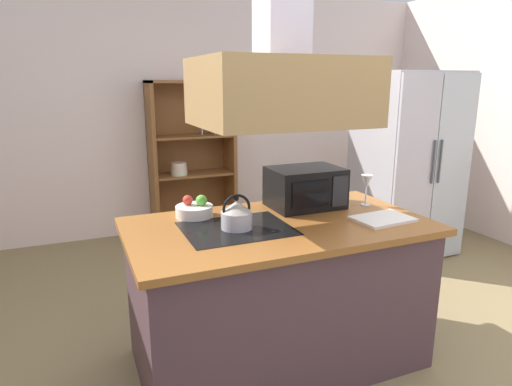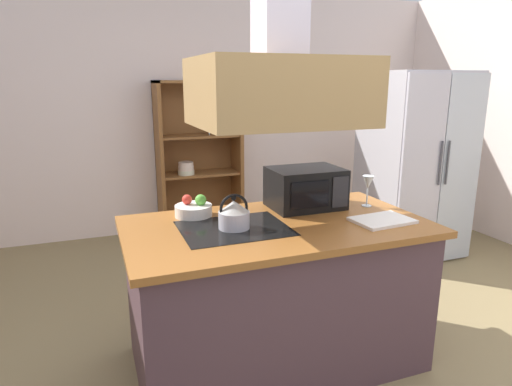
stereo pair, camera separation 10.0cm
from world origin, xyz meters
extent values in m
plane|color=olive|center=(0.00, 0.00, 0.00)|extent=(7.80, 7.80, 0.00)
cube|color=silver|center=(0.00, 3.00, 1.35)|extent=(6.00, 0.12, 2.70)
cube|color=#4C343B|center=(-0.22, 0.16, 0.43)|extent=(1.68, 0.89, 0.86)
cube|color=#945825|center=(-0.22, 0.16, 0.88)|extent=(1.76, 0.97, 0.04)
cube|color=black|center=(-0.49, 0.16, 0.90)|extent=(0.60, 0.48, 0.00)
cube|color=#A9834C|center=(-0.22, 0.16, 1.65)|extent=(0.90, 0.70, 0.36)
cube|color=#B3B0B5|center=(1.77, 1.39, 0.90)|extent=(0.90, 0.72, 1.80)
cube|color=#B9B5BF|center=(1.54, 1.01, 0.90)|extent=(0.44, 0.03, 1.76)
cube|color=#B2BBC3|center=(1.99, 1.01, 0.90)|extent=(0.44, 0.03, 1.76)
cylinder|color=#4C4C51|center=(1.73, 0.98, 0.99)|extent=(0.02, 0.02, 0.40)
cylinder|color=#4C4C51|center=(1.81, 0.98, 0.99)|extent=(0.02, 0.02, 0.40)
cube|color=brown|center=(-0.50, 2.74, 0.86)|extent=(0.04, 0.40, 1.71)
cube|color=brown|center=(0.38, 2.74, 0.86)|extent=(0.04, 0.40, 1.71)
cube|color=brown|center=(-0.06, 2.74, 1.70)|extent=(0.93, 0.40, 0.03)
cube|color=brown|center=(-0.06, 2.74, 0.04)|extent=(0.93, 0.40, 0.08)
cube|color=brown|center=(-0.06, 2.93, 0.86)|extent=(0.93, 0.02, 1.71)
cube|color=brown|center=(-0.06, 2.74, 0.68)|extent=(0.85, 0.36, 0.02)
cube|color=brown|center=(-0.06, 2.74, 1.11)|extent=(0.85, 0.36, 0.02)
cylinder|color=beige|center=(-0.23, 2.69, 0.72)|extent=(0.18, 0.18, 0.05)
cylinder|color=beige|center=(-0.23, 2.69, 0.77)|extent=(0.17, 0.17, 0.05)
cylinder|color=beige|center=(-0.23, 2.69, 0.81)|extent=(0.16, 0.16, 0.05)
cylinder|color=silver|center=(0.05, 2.70, 1.18)|extent=(0.01, 0.01, 0.12)
cone|color=silver|center=(0.05, 2.70, 1.28)|extent=(0.07, 0.07, 0.08)
cylinder|color=silver|center=(0.20, 2.70, 1.18)|extent=(0.01, 0.01, 0.12)
cone|color=silver|center=(0.20, 2.70, 1.28)|extent=(0.07, 0.07, 0.08)
cylinder|color=#B6B5C0|center=(-0.49, 0.16, 0.95)|extent=(0.18, 0.18, 0.10)
cone|color=beige|center=(-0.49, 0.16, 1.03)|extent=(0.17, 0.17, 0.06)
sphere|color=black|center=(-0.49, 0.16, 1.08)|extent=(0.03, 0.03, 0.03)
torus|color=black|center=(-0.49, 0.16, 1.02)|extent=(0.17, 0.02, 0.17)
cube|color=white|center=(0.37, -0.03, 0.91)|extent=(0.36, 0.27, 0.02)
cube|color=black|center=(0.09, 0.41, 1.03)|extent=(0.46, 0.34, 0.26)
cube|color=black|center=(0.03, 0.24, 1.03)|extent=(0.26, 0.01, 0.17)
cube|color=#262628|center=(0.24, 0.24, 1.03)|extent=(0.11, 0.01, 0.20)
cylinder|color=silver|center=(0.48, 0.29, 0.90)|extent=(0.06, 0.06, 0.01)
cylinder|color=silver|center=(0.48, 0.29, 0.96)|extent=(0.01, 0.01, 0.11)
cone|color=silver|center=(0.48, 0.29, 1.06)|extent=(0.08, 0.08, 0.09)
cylinder|color=silver|center=(-0.65, 0.47, 0.94)|extent=(0.23, 0.23, 0.07)
sphere|color=#58B038|center=(-0.60, 0.47, 1.00)|extent=(0.07, 0.07, 0.07)
sphere|color=red|center=(-0.68, 0.51, 1.00)|extent=(0.06, 0.06, 0.06)
camera|label=1|loc=(-1.30, -2.08, 1.71)|focal=31.29mm
camera|label=2|loc=(-1.21, -2.11, 1.71)|focal=31.29mm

